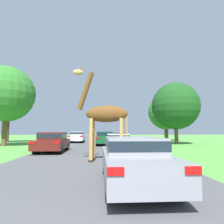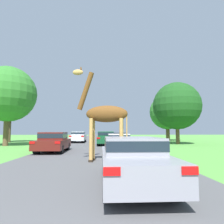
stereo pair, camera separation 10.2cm
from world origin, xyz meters
TOP-DOWN VIEW (x-y plane):
  - road at (0.00, 30.00)m, footprint 8.12×120.00m
  - giraffe_near_road at (0.71, 9.96)m, footprint 2.92×1.02m
  - car_lead_maroon at (1.46, 5.67)m, footprint 1.71×4.58m
  - car_queue_right at (1.02, 21.54)m, footprint 1.83×4.51m
  - car_queue_left at (-2.96, 14.80)m, footprint 1.91×4.44m
  - car_far_ahead at (-2.50, 26.71)m, footprint 1.84×4.48m
  - car_verge_right at (3.03, 26.92)m, footprint 1.99×4.48m
  - car_rear_follower at (1.91, 15.71)m, footprint 1.80×4.43m
  - tree_centre_back at (-11.96, 27.49)m, footprint 4.08×4.08m
  - tree_right_cluster at (9.36, 22.51)m, footprint 5.51×5.51m
  - tree_far_right at (-9.17, 20.80)m, footprint 5.76×5.76m
  - tree_mid_field at (10.99, 30.77)m, footprint 5.54×5.54m

SIDE VIEW (x-z plane):
  - road at x=0.00m, z-range 0.00..0.00m
  - car_verge_right at x=3.03m, z-range 0.06..1.33m
  - car_rear_follower at x=1.91m, z-range 0.06..1.35m
  - car_lead_maroon at x=1.46m, z-range 0.06..1.38m
  - car_queue_left at x=-2.96m, z-range 0.04..1.46m
  - car_far_ahead at x=-2.50m, z-range 0.06..1.47m
  - car_queue_right at x=1.02m, z-range 0.05..1.50m
  - giraffe_near_road at x=0.71m, z-range -0.18..4.73m
  - tree_right_cluster at x=9.36m, z-range 0.83..8.03m
  - tree_mid_field at x=10.99m, z-range 0.86..8.16m
  - tree_centre_back at x=-11.96m, z-range 1.46..8.59m
  - tree_far_right at x=-9.17m, z-range 1.21..9.43m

